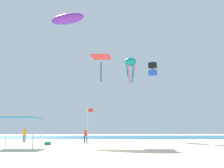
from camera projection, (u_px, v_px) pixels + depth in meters
name	position (u px, v px, depth m)	size (l,w,h in m)	color
ground	(112.00, 150.00, 19.09)	(110.00, 110.00, 0.10)	beige
ocean_strip	(109.00, 137.00, 48.15)	(110.00, 21.04, 0.03)	#1E6B93
canopy_tent	(20.00, 119.00, 21.31)	(3.34, 2.78, 2.56)	#B2B2B7
person_near_tent	(25.00, 133.00, 31.05)	(0.42, 0.42, 1.77)	slate
person_leftmost	(86.00, 134.00, 28.36)	(0.45, 0.40, 1.66)	#33384C
banner_flag	(88.00, 122.00, 26.07)	(0.61, 0.06, 3.74)	silver
cooler_box	(48.00, 143.00, 24.27)	(0.57, 0.37, 0.35)	#1E8C4C
kite_box_black	(153.00, 69.00, 35.97)	(1.31, 1.31, 1.96)	black
kite_inflatable_purple	(67.00, 19.00, 43.90)	(6.85, 4.32, 2.56)	purple
kite_diamond_red	(101.00, 58.00, 31.67)	(2.75, 2.75, 3.31)	red
kite_octopus_teal	(130.00, 63.00, 42.21)	(2.11, 2.11, 4.61)	teal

